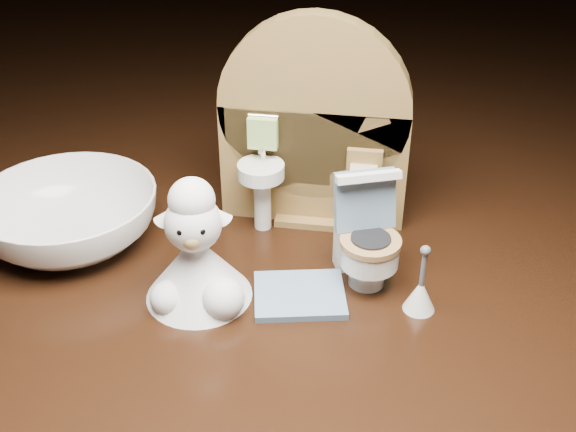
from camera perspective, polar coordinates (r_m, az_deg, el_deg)
backdrop_panel at (r=0.49m, az=1.94°, el=6.35°), size 0.13×0.05×0.15m
toy_toilet at (r=0.45m, az=6.14°, el=-1.97°), size 0.04×0.05×0.08m
bath_mat at (r=0.45m, az=0.92°, el=-6.25°), size 0.06×0.06×0.00m
toilet_brush at (r=0.44m, az=10.41°, el=-5.99°), size 0.02×0.02×0.05m
plush_lamb at (r=0.44m, az=-7.23°, el=-3.38°), size 0.07×0.07×0.09m
ceramic_bowl at (r=0.51m, az=-16.90°, el=-0.10°), size 0.16×0.16×0.04m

